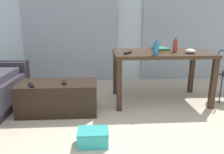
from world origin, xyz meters
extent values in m
plane|color=beige|center=(0.00, 1.11, 0.00)|extent=(7.24, 7.24, 0.00)
cube|color=silver|center=(0.00, 3.02, 1.30)|extent=(6.23, 0.10, 2.60)
cube|color=#99A3AD|center=(-1.19, 2.93, 1.08)|extent=(1.87, 0.03, 2.17)
cube|color=#99A3AD|center=(1.19, 2.93, 1.08)|extent=(1.87, 0.03, 2.17)
cube|color=#38333D|center=(-2.25, 2.06, 0.50)|extent=(0.86, 0.23, 0.17)
cube|color=black|center=(-1.20, 1.35, 0.21)|extent=(1.04, 0.50, 0.43)
cube|color=#382619|center=(0.30, 1.69, 0.75)|extent=(1.43, 0.81, 0.05)
cube|color=#382619|center=(-0.37, 1.34, 0.36)|extent=(0.07, 0.07, 0.73)
cube|color=#382619|center=(0.97, 1.34, 0.36)|extent=(0.07, 0.07, 0.73)
cube|color=#382619|center=(-0.37, 2.05, 0.36)|extent=(0.07, 0.07, 0.73)
cube|color=#382619|center=(0.97, 2.05, 0.36)|extent=(0.07, 0.07, 0.73)
cylinder|color=black|center=(1.21, 1.52, 0.22)|extent=(0.02, 0.02, 0.43)
cylinder|color=black|center=(1.26, 1.79, 0.22)|extent=(0.02, 0.02, 0.43)
torus|color=black|center=(1.23, 1.65, 0.62)|extent=(0.09, 0.38, 0.39)
cylinder|color=black|center=(1.20, 1.49, 0.53)|extent=(0.02, 0.02, 0.17)
cylinder|color=black|center=(1.26, 1.82, 0.53)|extent=(0.02, 0.02, 0.17)
cylinder|color=#99332D|center=(0.48, 1.62, 0.87)|extent=(0.07, 0.07, 0.18)
cylinder|color=#99332D|center=(0.48, 1.62, 0.97)|extent=(0.03, 0.03, 0.03)
cylinder|color=teal|center=(0.13, 1.39, 0.86)|extent=(0.08, 0.08, 0.16)
cylinder|color=teal|center=(0.13, 1.39, 0.96)|extent=(0.04, 0.04, 0.04)
ellipsoid|color=beige|center=(0.66, 1.50, 0.81)|extent=(0.15, 0.15, 0.07)
cube|color=gold|center=(0.30, 1.73, 0.79)|extent=(0.20, 0.27, 0.02)
cube|color=#4C4C51|center=(0.30, 1.74, 0.81)|extent=(0.23, 0.30, 0.02)
cube|color=#2D7F56|center=(0.30, 1.72, 0.83)|extent=(0.22, 0.29, 0.02)
cube|color=black|center=(-0.23, 1.52, 0.79)|extent=(0.13, 0.18, 0.03)
cube|color=#9EA0A5|center=(-0.32, 1.79, 0.78)|extent=(0.06, 0.04, 0.00)
torus|color=#3372B2|center=(-0.27, 1.81, 0.78)|extent=(0.03, 0.03, 0.00)
cube|color=#9EA0A5|center=(-0.32, 1.81, 0.78)|extent=(0.07, 0.02, 0.00)
torus|color=#3372B2|center=(-0.27, 1.80, 0.78)|extent=(0.03, 0.03, 0.00)
cube|color=black|center=(-1.51, 1.23, 0.44)|extent=(0.12, 0.19, 0.02)
cube|color=black|center=(-1.10, 1.30, 0.44)|extent=(0.08, 0.16, 0.02)
cube|color=#33B2AD|center=(-0.71, 0.52, 0.07)|extent=(0.31, 0.21, 0.14)
cube|color=teal|center=(-0.71, 0.52, 0.15)|extent=(0.31, 0.22, 0.02)
camera|label=1|loc=(-0.63, -1.38, 1.23)|focal=33.48mm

